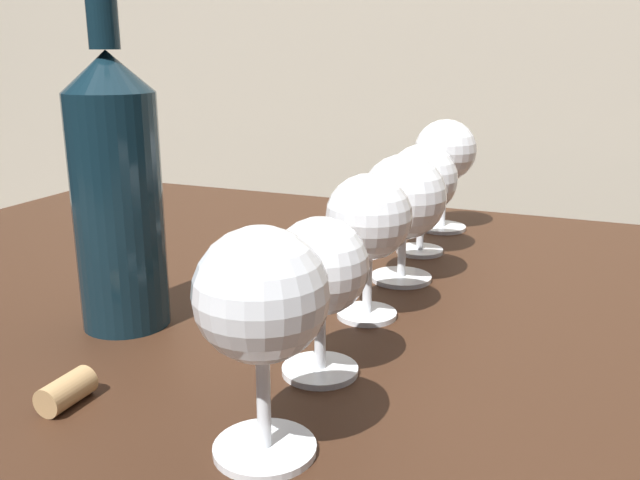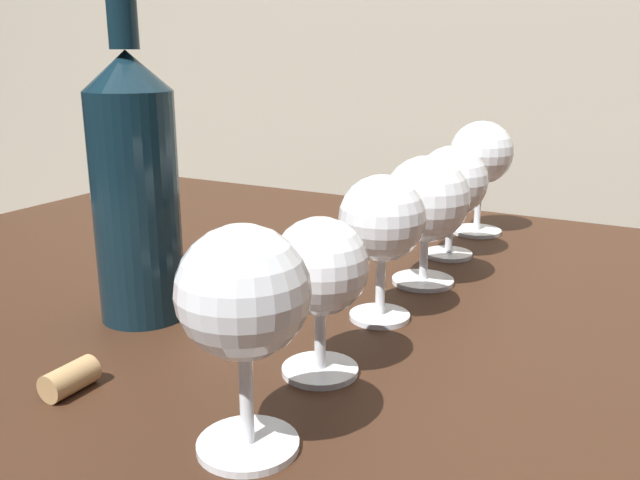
% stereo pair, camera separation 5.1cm
% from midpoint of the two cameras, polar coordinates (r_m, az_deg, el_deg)
% --- Properties ---
extents(dining_table, '(1.36, 0.84, 0.71)m').
position_cam_midpoint_polar(dining_table, '(0.75, 2.94, -10.81)').
color(dining_table, '#382114').
rests_on(dining_table, ground_plane).
extents(wine_glass_white, '(0.08, 0.08, 0.15)m').
position_cam_midpoint_polar(wine_glass_white, '(0.41, -8.53, -5.14)').
color(wine_glass_white, white).
rests_on(wine_glass_white, dining_table).
extents(wine_glass_merlot, '(0.08, 0.08, 0.13)m').
position_cam_midpoint_polar(wine_glass_merlot, '(0.51, -2.83, -2.64)').
color(wine_glass_merlot, white).
rests_on(wine_glass_merlot, dining_table).
extents(wine_glass_chardonnay, '(0.08, 0.08, 0.14)m').
position_cam_midpoint_polar(wine_glass_chardonnay, '(0.62, 1.79, 1.72)').
color(wine_glass_chardonnay, white).
rests_on(wine_glass_chardonnay, dining_table).
extents(wine_glass_pinot, '(0.09, 0.09, 0.14)m').
position_cam_midpoint_polar(wine_glass_pinot, '(0.73, 5.07, 3.49)').
color(wine_glass_pinot, white).
rests_on(wine_glass_pinot, dining_table).
extents(wine_glass_port, '(0.09, 0.09, 0.14)m').
position_cam_midpoint_polar(wine_glass_port, '(0.84, 7.11, 4.86)').
color(wine_glass_port, white).
rests_on(wine_glass_port, dining_table).
extents(wine_glass_rose, '(0.09, 0.09, 0.15)m').
position_cam_midpoint_polar(wine_glass_rose, '(0.95, 8.96, 7.19)').
color(wine_glass_rose, white).
rests_on(wine_glass_rose, dining_table).
extents(wine_bottle, '(0.08, 0.08, 0.34)m').
position_cam_midpoint_polar(wine_bottle, '(0.63, -18.95, 4.30)').
color(wine_bottle, '#0F232D').
rests_on(wine_bottle, dining_table).
extents(cork, '(0.02, 0.04, 0.02)m').
position_cam_midpoint_polar(cork, '(0.54, -23.14, -11.66)').
color(cork, tan).
rests_on(cork, dining_table).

